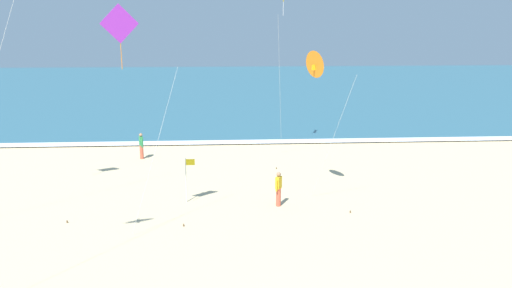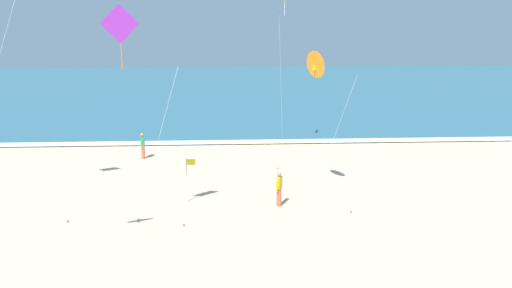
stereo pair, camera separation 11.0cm
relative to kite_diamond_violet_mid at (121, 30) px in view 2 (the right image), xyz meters
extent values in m
cube|color=#2D6075|center=(5.03, 44.71, -7.75)|extent=(160.00, 60.00, 0.08)
cube|color=white|center=(5.03, 15.01, -7.71)|extent=(160.00, 1.15, 0.01)
cylinder|color=brown|center=(-2.99, 1.45, -7.74)|extent=(0.06, 0.06, 0.10)
cube|color=purple|center=(-0.04, -0.02, 0.22)|extent=(1.26, 0.57, 1.36)
cylinder|color=orange|center=(-0.04, -0.02, -0.91)|extent=(0.02, 0.02, 0.91)
cylinder|color=silver|center=(0.90, 0.39, -4.53)|extent=(1.91, 0.84, 6.33)
cylinder|color=brown|center=(1.85, 0.80, -7.74)|extent=(0.06, 0.06, 0.10)
cone|color=orange|center=(7.67, 4.07, -1.55)|extent=(0.88, 1.20, 1.23)
cube|color=yellow|center=(7.67, 4.07, -1.69)|extent=(0.39, 0.24, 0.24)
cylinder|color=silver|center=(8.32, 2.96, -4.75)|extent=(1.31, 2.23, 5.89)
cylinder|color=brown|center=(8.97, 1.85, -7.74)|extent=(0.06, 0.06, 0.10)
cylinder|color=white|center=(7.10, 12.27, 1.04)|extent=(0.02, 0.02, 0.77)
cylinder|color=silver|center=(6.76, 10.47, -3.52)|extent=(0.69, 3.61, 8.35)
cylinder|color=brown|center=(6.42, 8.67, -7.74)|extent=(0.06, 0.06, 0.10)
cylinder|color=#D8593F|center=(5.93, 2.89, -7.37)|extent=(0.22, 0.22, 0.84)
cube|color=gold|center=(5.93, 2.89, -6.68)|extent=(0.32, 0.37, 0.54)
sphere|color=#A87A59|center=(5.93, 2.89, -6.30)|extent=(0.20, 0.20, 0.20)
cylinder|color=gold|center=(6.04, 3.06, -6.78)|extent=(0.08, 0.08, 0.50)
cylinder|color=gold|center=(5.82, 2.71, -6.78)|extent=(0.08, 0.08, 0.50)
cylinder|color=#D8593F|center=(-1.52, 11.32, -7.37)|extent=(0.22, 0.22, 0.84)
cube|color=#339351|center=(-1.52, 11.32, -6.68)|extent=(0.30, 0.37, 0.54)
sphere|color=#A87A59|center=(-1.52, 11.32, -6.30)|extent=(0.20, 0.20, 0.20)
cylinder|color=#339351|center=(-1.43, 11.13, -6.78)|extent=(0.08, 0.08, 0.50)
cylinder|color=#339351|center=(-1.61, 11.51, -6.78)|extent=(0.08, 0.08, 0.50)
cylinder|color=silver|center=(1.76, 3.66, -6.74)|extent=(0.05, 0.05, 2.10)
cube|color=yellow|center=(1.98, 3.66, -5.89)|extent=(0.40, 0.02, 0.28)
camera|label=1|loc=(3.67, -18.18, 0.27)|focal=34.97mm
camera|label=2|loc=(3.78, -18.19, 0.27)|focal=34.97mm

